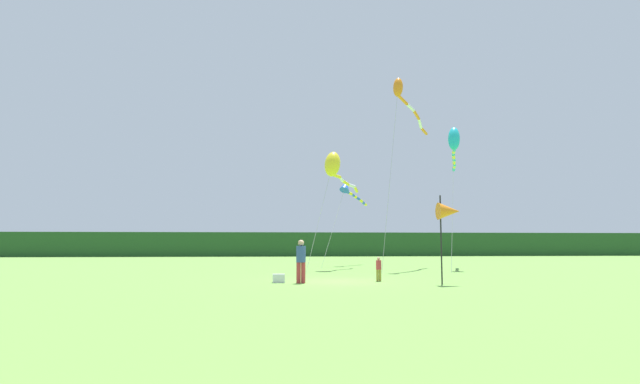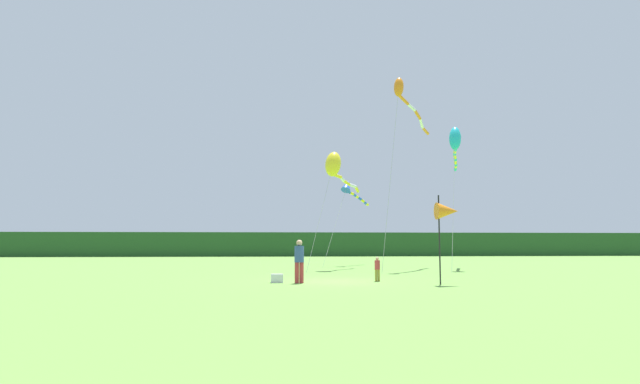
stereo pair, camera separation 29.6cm
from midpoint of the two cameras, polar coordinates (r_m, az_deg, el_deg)
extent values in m
plane|color=#6B9E42|center=(22.36, 1.68, -9.93)|extent=(120.00, 120.00, 0.00)
cube|color=#234C23|center=(67.20, -2.64, -5.84)|extent=(108.00, 3.86, 3.05)
cylinder|color=#B23338|center=(21.39, -2.20, -8.97)|extent=(0.18, 0.18, 0.85)
cylinder|color=#B23338|center=(21.40, -1.67, -8.97)|extent=(0.18, 0.18, 0.85)
cylinder|color=#334C8C|center=(21.36, -1.93, -6.92)|extent=(0.39, 0.39, 0.68)
sphere|color=tan|center=(21.36, -1.92, -5.68)|extent=(0.25, 0.25, 0.25)
cylinder|color=olive|center=(22.54, 6.64, -9.22)|extent=(0.11, 0.11, 0.51)
cylinder|color=olive|center=(22.57, 6.93, -9.21)|extent=(0.11, 0.11, 0.51)
cylinder|color=#B23338|center=(22.53, 6.77, -8.07)|extent=(0.23, 0.23, 0.40)
sphere|color=tan|center=(22.52, 6.76, -7.37)|extent=(0.15, 0.15, 0.15)
cube|color=silver|center=(21.76, -4.41, -9.56)|extent=(0.50, 0.39, 0.36)
cylinder|color=black|center=(21.25, 13.54, -5.16)|extent=(0.06, 0.06, 3.58)
cone|color=orange|center=(21.40, 14.36, -2.07)|extent=(0.90, 0.70, 0.70)
cylinder|color=#B2B2B2|center=(36.58, 1.97, -3.60)|extent=(2.20, 3.49, 6.02)
cone|color=blue|center=(38.66, 3.25, 0.75)|extent=(1.23, 1.36, 1.21)
cylinder|color=blue|center=(38.81, 3.41, 0.06)|extent=(0.46, 0.53, 0.33)
cylinder|color=yellow|center=(39.19, 3.74, -0.15)|extent=(0.47, 0.49, 0.26)
cylinder|color=blue|center=(39.57, 4.05, -0.32)|extent=(0.43, 0.52, 0.30)
cylinder|color=yellow|center=(39.97, 4.31, -0.50)|extent=(0.42, 0.52, 0.27)
cylinder|color=blue|center=(40.35, 4.61, -0.70)|extent=(0.50, 0.50, 0.33)
cylinder|color=yellow|center=(40.72, 4.95, -0.94)|extent=(0.46, 0.53, 0.33)
cylinder|color=blue|center=(41.12, 5.21, -1.17)|extent=(0.43, 0.53, 0.32)
cylinder|color=yellow|center=(41.52, 5.43, -1.35)|extent=(0.42, 0.51, 0.26)
cylinder|color=#B2B2B2|center=(30.77, 0.34, -2.58)|extent=(1.89, 3.01, 6.68)
ellipsoid|color=yellow|center=(32.70, 1.73, 3.12)|extent=(1.60, 1.73, 1.89)
cylinder|color=yellow|center=(32.89, 2.16, 1.81)|extent=(0.71, 0.70, 0.29)
cylinder|color=white|center=(33.56, 2.73, 1.47)|extent=(0.46, 0.83, 0.33)
cylinder|color=yellow|center=(34.26, 3.19, 1.06)|extent=(0.66, 0.78, 0.37)
cylinder|color=white|center=(34.90, 3.87, 0.72)|extent=(0.69, 0.72, 0.28)
cylinder|color=yellow|center=(35.58, 4.36, 0.33)|extent=(0.49, 0.86, 0.45)
cylinder|color=#B2B2B2|center=(31.92, 14.90, -0.90)|extent=(1.85, 4.00, 8.45)
ellipsoid|color=#1EB7CC|center=(34.67, 15.04, 5.78)|extent=(1.20, 1.44, 1.80)
cylinder|color=#1EB7CC|center=(34.76, 15.07, 4.62)|extent=(0.34, 0.50, 0.24)
cylinder|color=yellow|center=(35.18, 15.04, 4.40)|extent=(0.32, 0.51, 0.26)
cylinder|color=#1EB7CC|center=(35.60, 15.00, 4.16)|extent=(0.34, 0.51, 0.28)
cylinder|color=yellow|center=(36.02, 15.02, 3.88)|extent=(0.38, 0.54, 0.33)
cylinder|color=#1EB7CC|center=(36.43, 15.05, 3.58)|extent=(0.37, 0.53, 0.30)
cylinder|color=yellow|center=(36.85, 15.07, 3.28)|extent=(0.35, 0.54, 0.34)
cylinder|color=#1EB7CC|center=(37.27, 15.10, 3.00)|extent=(0.38, 0.51, 0.27)
cylinder|color=yellow|center=(37.69, 15.10, 2.80)|extent=(0.32, 0.51, 0.26)
cylinder|color=#1EB7CC|center=(38.11, 15.06, 2.54)|extent=(0.33, 0.54, 0.34)
cylinder|color=#B2B2B2|center=(30.65, 8.18, 2.06)|extent=(1.90, 3.16, 11.54)
ellipsoid|color=orange|center=(33.61, 9.01, 11.46)|extent=(0.96, 1.04, 1.39)
cylinder|color=orange|center=(33.97, 9.52, 10.12)|extent=(1.00, 1.13, 0.47)
cylinder|color=white|center=(35.04, 10.37, 9.30)|extent=(0.91, 1.17, 0.33)
cylinder|color=orange|center=(36.15, 11.02, 8.48)|extent=(0.86, 1.22, 0.50)
cylinder|color=white|center=(37.28, 11.44, 7.53)|extent=(0.72, 1.29, 0.56)
cylinder|color=orange|center=(38.42, 11.86, 6.70)|extent=(0.89, 1.19, 0.41)
camera|label=1|loc=(0.15, -89.70, -0.03)|focal=28.75mm
camera|label=2|loc=(0.15, 90.30, 0.03)|focal=28.75mm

